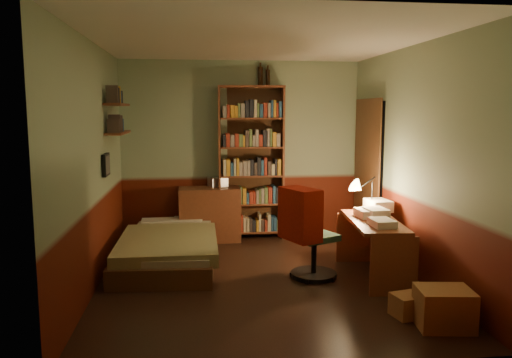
{
  "coord_description": "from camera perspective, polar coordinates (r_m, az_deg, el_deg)",
  "views": [
    {
      "loc": [
        -0.7,
        -5.35,
        1.87
      ],
      "look_at": [
        0.0,
        0.25,
        1.1
      ],
      "focal_mm": 35.0,
      "sensor_mm": 36.0,
      "label": 1
    }
  ],
  "objects": [
    {
      "name": "ceiling",
      "position": [
        5.44,
        0.34,
        15.58
      ],
      "size": [
        3.5,
        4.0,
        0.02
      ],
      "primitive_type": "cube",
      "color": "silver",
      "rests_on": "wall_back"
    },
    {
      "name": "doorway",
      "position": [
        7.13,
        12.77,
        0.57
      ],
      "size": [
        0.06,
        0.9,
        2.0
      ],
      "primitive_type": "cube",
      "color": "black",
      "rests_on": "ground"
    },
    {
      "name": "wall_back",
      "position": [
        7.41,
        -1.69,
        3.36
      ],
      "size": [
        3.5,
        0.02,
        2.6
      ],
      "primitive_type": "cube",
      "color": "gray",
      "rests_on": "ground"
    },
    {
      "name": "dresser",
      "position": [
        7.27,
        -5.32,
        -4.03
      ],
      "size": [
        0.88,
        0.45,
        0.78
      ],
      "primitive_type": "cube",
      "rotation": [
        0.0,
        0.0,
        0.01
      ],
      "color": "brown",
      "rests_on": "ground"
    },
    {
      "name": "wall_shelf_upper",
      "position": [
        6.52,
        -15.58,
        8.19
      ],
      "size": [
        0.2,
        0.9,
        0.03
      ],
      "primitive_type": "cube",
      "color": "brown",
      "rests_on": "wall_left"
    },
    {
      "name": "mini_stereo",
      "position": [
        7.32,
        -4.4,
        -0.31
      ],
      "size": [
        0.3,
        0.27,
        0.13
      ],
      "primitive_type": "cube",
      "rotation": [
        0.0,
        0.0,
        0.37
      ],
      "color": "#B2B2B7",
      "rests_on": "dresser"
    },
    {
      "name": "desk",
      "position": [
        5.83,
        13.23,
        -7.76
      ],
      "size": [
        0.63,
        1.28,
        0.66
      ],
      "primitive_type": "cube",
      "rotation": [
        0.0,
        0.0,
        -0.1
      ],
      "color": "brown",
      "rests_on": "ground"
    },
    {
      "name": "wall_front",
      "position": [
        3.46,
        4.66,
        -1.74
      ],
      "size": [
        3.5,
        0.02,
        2.6
      ],
      "primitive_type": "cube",
      "color": "gray",
      "rests_on": "ground"
    },
    {
      "name": "cardboard_box_a",
      "position": [
        4.76,
        20.69,
        -13.65
      ],
      "size": [
        0.51,
        0.43,
        0.34
      ],
      "primitive_type": "cube",
      "rotation": [
        0.0,
        0.0,
        -0.14
      ],
      "color": "#9B6639",
      "rests_on": "ground"
    },
    {
      "name": "bottle_right",
      "position": [
        7.4,
        1.36,
        11.48
      ],
      "size": [
        0.06,
        0.06,
        0.24
      ],
      "primitive_type": "cylinder",
      "rotation": [
        0.0,
        0.0,
        -0.0
      ],
      "color": "black",
      "rests_on": "bookshelf"
    },
    {
      "name": "floor",
      "position": [
        5.71,
        0.32,
        -11.44
      ],
      "size": [
        3.5,
        4.0,
        0.02
      ],
      "primitive_type": "cube",
      "color": "black",
      "rests_on": "ground"
    },
    {
      "name": "wall_left",
      "position": [
        5.48,
        -18.24,
        1.41
      ],
      "size": [
        0.02,
        4.0,
        2.6
      ],
      "primitive_type": "cube",
      "color": "gray",
      "rests_on": "ground"
    },
    {
      "name": "desk_lamp",
      "position": [
        6.26,
        13.15,
        -0.81
      ],
      "size": [
        0.2,
        0.2,
        0.59
      ],
      "primitive_type": "cone",
      "rotation": [
        0.0,
        0.0,
        -0.16
      ],
      "color": "black",
      "rests_on": "desk"
    },
    {
      "name": "door_trim",
      "position": [
        7.12,
        12.51,
        0.56
      ],
      "size": [
        0.02,
        0.98,
        2.08
      ],
      "primitive_type": "cube",
      "color": "#472B17",
      "rests_on": "ground"
    },
    {
      "name": "bed",
      "position": [
        6.33,
        -9.91,
        -6.65
      ],
      "size": [
        1.23,
        2.13,
        0.61
      ],
      "primitive_type": "cube",
      "rotation": [
        0.0,
        0.0,
        -0.06
      ],
      "color": "olive",
      "rests_on": "ground"
    },
    {
      "name": "framed_picture",
      "position": [
        6.07,
        -16.77,
        1.57
      ],
      "size": [
        0.04,
        0.32,
        0.26
      ],
      "primitive_type": "cube",
      "color": "black",
      "rests_on": "wall_left"
    },
    {
      "name": "bottle_left",
      "position": [
        7.39,
        0.51,
        11.64
      ],
      "size": [
        0.09,
        0.09,
        0.28
      ],
      "primitive_type": "cylinder",
      "rotation": [
        0.0,
        0.0,
        0.28
      ],
      "color": "black",
      "rests_on": "bookshelf"
    },
    {
      "name": "wall_right",
      "position": [
        5.92,
        17.5,
        1.88
      ],
      "size": [
        0.02,
        4.0,
        2.6
      ],
      "primitive_type": "cube",
      "color": "gray",
      "rests_on": "ground"
    },
    {
      "name": "wall_shelf_lower",
      "position": [
        6.52,
        -15.47,
        5.12
      ],
      "size": [
        0.2,
        0.9,
        0.03
      ],
      "primitive_type": "cube",
      "color": "brown",
      "rests_on": "wall_left"
    },
    {
      "name": "office_chair",
      "position": [
        5.66,
        6.68,
        -5.82
      ],
      "size": [
        0.69,
        0.66,
        1.09
      ],
      "primitive_type": "cube",
      "rotation": [
        0.0,
        0.0,
        0.42
      ],
      "color": "#2A4C34",
      "rests_on": "ground"
    },
    {
      "name": "cardboard_box_b",
      "position": [
        4.92,
        17.07,
        -13.63
      ],
      "size": [
        0.34,
        0.3,
        0.21
      ],
      "primitive_type": "cube",
      "rotation": [
        0.0,
        0.0,
        0.21
      ],
      "color": "#9B6639",
      "rests_on": "ground"
    },
    {
      "name": "red_jacket",
      "position": [
        5.52,
        5.07,
        2.63
      ],
      "size": [
        0.31,
        0.51,
        0.57
      ],
      "primitive_type": "cube",
      "rotation": [
        0.0,
        0.0,
        -0.1
      ],
      "color": "#A01A0C",
      "rests_on": "office_chair"
    },
    {
      "name": "paper_stack",
      "position": [
        6.28,
        13.79,
        -2.93
      ],
      "size": [
        0.28,
        0.36,
        0.13
      ],
      "primitive_type": "cube",
      "rotation": [
        0.0,
        0.0,
        0.1
      ],
      "color": "silver",
      "rests_on": "desk"
    },
    {
      "name": "bookshelf",
      "position": [
        7.29,
        -0.53,
        1.83
      ],
      "size": [
        0.97,
        0.36,
        2.23
      ],
      "primitive_type": "cube",
      "rotation": [
        0.0,
        0.0,
        -0.06
      ],
      "color": "brown",
      "rests_on": "ground"
    }
  ]
}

